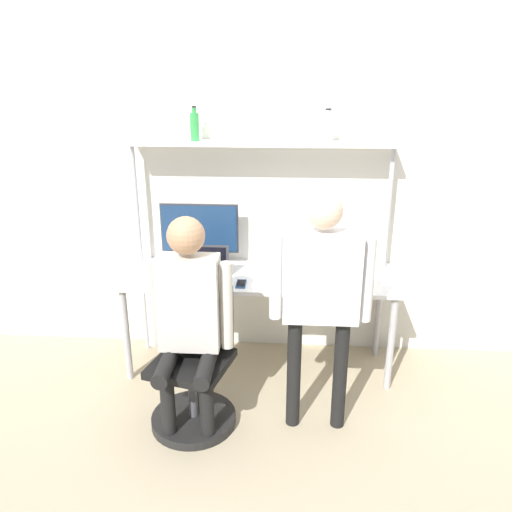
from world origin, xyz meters
name	(u,v)px	position (x,y,z in m)	size (l,w,h in m)	color
ground_plane	(256,389)	(0.00, 0.00, 0.00)	(12.00, 12.00, 0.00)	tan
wall_back	(262,189)	(0.00, 0.71, 1.35)	(8.00, 0.06, 2.70)	silver
desk	(259,284)	(0.00, 0.35, 0.70)	(2.06, 0.66, 0.77)	white
shelf_unit	(261,174)	(0.00, 0.54, 1.50)	(1.96, 0.26, 1.74)	white
monitor	(200,231)	(-0.47, 0.53, 1.05)	(0.61, 0.16, 0.50)	#333338
laptop	(207,270)	(-0.37, 0.24, 0.84)	(0.31, 0.24, 0.24)	#333338
cell_phone	(241,284)	(-0.12, 0.15, 0.78)	(0.07, 0.15, 0.01)	#264C8C
office_chair	(195,382)	(-0.38, -0.37, 0.29)	(0.56, 0.56, 0.93)	black
person_seated	(188,310)	(-0.39, -0.42, 0.84)	(0.54, 0.47, 1.41)	black
person_standing	(321,286)	(0.42, -0.37, 1.00)	(0.62, 0.21, 1.56)	black
bottle_clear	(328,128)	(0.48, 0.54, 1.84)	(0.09, 0.09, 0.23)	silver
bottle_green	(195,126)	(-0.48, 0.54, 1.84)	(0.07, 0.07, 0.25)	#2D8C3F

